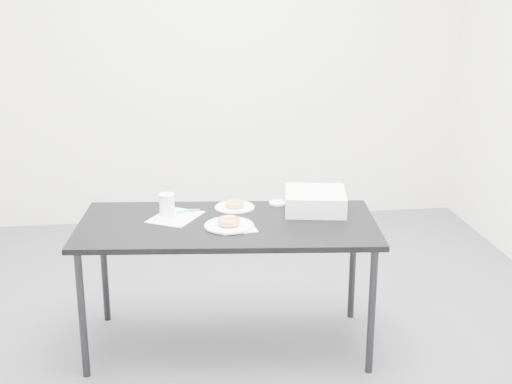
{
  "coord_description": "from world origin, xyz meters",
  "views": [
    {
      "loc": [
        -0.33,
        -3.4,
        1.88
      ],
      "look_at": [
        0.12,
        0.02,
        0.82
      ],
      "focal_mm": 50.0,
      "sensor_mm": 36.0,
      "label": 1
    }
  ],
  "objects": [
    {
      "name": "napkin",
      "position": [
        0.01,
        -0.13,
        0.68
      ],
      "size": [
        0.19,
        0.19,
        0.0
      ],
      "primitive_type": "cube",
      "rotation": [
        0.0,
        0.0,
        0.13
      ],
      "color": "white",
      "rests_on": "table"
    },
    {
      "name": "coffee_cup",
      "position": [
        -0.33,
        0.11,
        0.74
      ],
      "size": [
        0.08,
        0.08,
        0.12
      ],
      "primitive_type": "cylinder",
      "color": "white",
      "rests_on": "table"
    },
    {
      "name": "cup_lid",
      "position": [
        0.27,
        0.22,
        0.69
      ],
      "size": [
        0.09,
        0.09,
        0.01
      ],
      "primitive_type": "cylinder",
      "color": "white",
      "rests_on": "table"
    },
    {
      "name": "table",
      "position": [
        -0.03,
        -0.04,
        0.63
      ],
      "size": [
        1.56,
        0.85,
        0.68
      ],
      "rotation": [
        0.0,
        0.0,
        -0.11
      ],
      "color": "black",
      "rests_on": "floor"
    },
    {
      "name": "pen",
      "position": [
        -0.22,
        0.15,
        0.69
      ],
      "size": [
        0.12,
        0.04,
        0.01
      ],
      "primitive_type": "cylinder",
      "rotation": [
        0.0,
        1.57,
        0.22
      ],
      "color": "#0D9080",
      "rests_on": "scorecard"
    },
    {
      "name": "logo_patch",
      "position": [
        -0.2,
        0.16,
        0.69
      ],
      "size": [
        0.06,
        0.06,
        0.0
      ],
      "primitive_type": "cube",
      "rotation": [
        0.0,
        0.0,
        -0.53
      ],
      "color": "green",
      "rests_on": "scorecard"
    },
    {
      "name": "wall_back",
      "position": [
        0.0,
        2.0,
        1.35
      ],
      "size": [
        4.0,
        0.02,
        2.7
      ],
      "primitive_type": "cube",
      "color": "white",
      "rests_on": "floor"
    },
    {
      "name": "plate_far",
      "position": [
        0.03,
        0.19,
        0.68
      ],
      "size": [
        0.21,
        0.21,
        0.01
      ],
      "primitive_type": "cylinder",
      "color": "white",
      "rests_on": "table"
    },
    {
      "name": "donut_near",
      "position": [
        -0.03,
        -0.1,
        0.71
      ],
      "size": [
        0.12,
        0.12,
        0.04
      ],
      "primitive_type": "torus",
      "rotation": [
        0.0,
        0.0,
        -0.01
      ],
      "color": "#DA9245",
      "rests_on": "plate_near"
    },
    {
      "name": "floor",
      "position": [
        0.0,
        0.0,
        0.0
      ],
      "size": [
        4.0,
        4.0,
        0.0
      ],
      "primitive_type": "plane",
      "color": "#4B4B50",
      "rests_on": "ground"
    },
    {
      "name": "scorecard",
      "position": [
        -0.29,
        0.08,
        0.68
      ],
      "size": [
        0.32,
        0.34,
        0.0
      ],
      "primitive_type": "cube",
      "rotation": [
        0.0,
        0.0,
        -0.53
      ],
      "color": "white",
      "rests_on": "table"
    },
    {
      "name": "donut_far",
      "position": [
        0.03,
        0.19,
        0.7
      ],
      "size": [
        0.1,
        0.1,
        0.03
      ],
      "primitive_type": "torus",
      "rotation": [
        0.0,
        0.0,
        0.04
      ],
      "color": "#DA9245",
      "rests_on": "plate_far"
    },
    {
      "name": "plate_near",
      "position": [
        -0.03,
        -0.1,
        0.69
      ],
      "size": [
        0.24,
        0.24,
        0.01
      ],
      "primitive_type": "cylinder",
      "color": "white",
      "rests_on": "napkin"
    },
    {
      "name": "bakery_box",
      "position": [
        0.45,
        0.09,
        0.73
      ],
      "size": [
        0.36,
        0.36,
        0.1
      ],
      "primitive_type": "cube",
      "rotation": [
        0.0,
        0.0,
        -0.18
      ],
      "color": "white",
      "rests_on": "table"
    }
  ]
}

